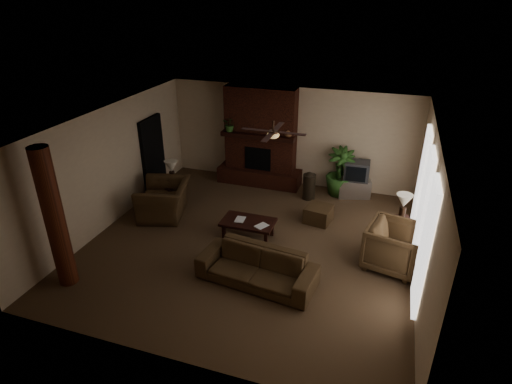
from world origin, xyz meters
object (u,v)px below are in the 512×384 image
(ottoman, at_px, (319,214))
(floor_plant, at_px, (339,182))
(armchair_right, at_px, (394,245))
(log_column, at_px, (55,219))
(lamp_left, at_px, (171,168))
(side_table_left, at_px, (171,194))
(coffee_table, at_px, (248,223))
(tv_stand, at_px, (354,188))
(side_table_right, at_px, (399,230))
(sofa, at_px, (257,262))
(lamp_right, at_px, (404,203))
(floor_vase, at_px, (309,184))
(armchair_left, at_px, (164,194))

(ottoman, height_order, floor_plant, floor_plant)
(armchair_right, relative_size, floor_plant, 0.79)
(log_column, bearing_deg, lamp_left, 84.23)
(ottoman, height_order, side_table_left, side_table_left)
(ottoman, xyz_separation_m, floor_plant, (0.25, 1.67, 0.18))
(coffee_table, height_order, floor_plant, floor_plant)
(coffee_table, xyz_separation_m, tv_stand, (2.05, 2.93, -0.12))
(armchair_right, relative_size, side_table_right, 1.93)
(sofa, height_order, side_table_left, sofa)
(coffee_table, bearing_deg, side_table_right, 15.51)
(lamp_right, bearing_deg, floor_vase, 147.22)
(ottoman, distance_m, side_table_right, 1.91)
(floor_vase, xyz_separation_m, side_table_right, (2.37, -1.48, -0.16))
(armchair_right, distance_m, floor_vase, 3.40)
(lamp_left, xyz_separation_m, lamp_right, (5.73, -0.16, 0.00))
(log_column, distance_m, floor_plant, 7.18)
(tv_stand, bearing_deg, armchair_right, -85.62)
(armchair_left, bearing_deg, armchair_right, 69.45)
(side_table_left, bearing_deg, tv_stand, 23.15)
(sofa, height_order, side_table_right, sofa)
(log_column, xyz_separation_m, floor_vase, (3.73, 5.01, -0.97))
(log_column, xyz_separation_m, tv_stand, (4.87, 5.55, -1.15))
(coffee_table, bearing_deg, armchair_right, -2.63)
(coffee_table, bearing_deg, floor_plant, 60.47)
(coffee_table, distance_m, floor_plant, 3.34)
(ottoman, height_order, floor_vase, floor_vase)
(tv_stand, bearing_deg, floor_vase, -170.45)
(log_column, height_order, lamp_right, log_column)
(armchair_left, bearing_deg, floor_vase, 106.66)
(armchair_right, bearing_deg, side_table_right, 6.59)
(armchair_left, distance_m, floor_plant, 4.74)
(armchair_right, height_order, coffee_table, armchair_right)
(log_column, bearing_deg, ottoman, 42.42)
(log_column, height_order, floor_plant, log_column)
(coffee_table, distance_m, ottoman, 1.87)
(ottoman, relative_size, tv_stand, 0.71)
(ottoman, relative_size, lamp_right, 0.92)
(lamp_left, bearing_deg, side_table_right, -1.15)
(sofa, xyz_separation_m, floor_plant, (0.95, 4.38, -0.07))
(sofa, distance_m, floor_plant, 4.48)
(sofa, relative_size, armchair_right, 2.16)
(side_table_right, distance_m, lamp_right, 0.73)
(armchair_right, height_order, side_table_right, armchair_right)
(ottoman, bearing_deg, log_column, -137.58)
(side_table_right, bearing_deg, log_column, -149.92)
(log_column, bearing_deg, side_table_left, 85.00)
(tv_stand, bearing_deg, lamp_left, -172.72)
(armchair_left, height_order, floor_vase, armchair_left)
(side_table_right, relative_size, lamp_right, 0.85)
(armchair_right, bearing_deg, floor_plant, 39.00)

